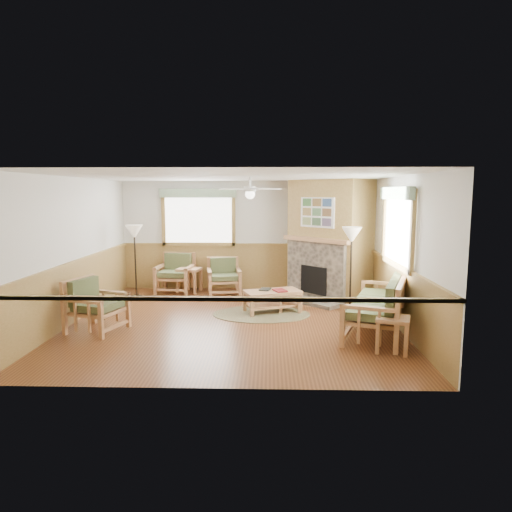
{
  "coord_description": "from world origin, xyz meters",
  "views": [
    {
      "loc": [
        0.67,
        -8.36,
        2.4
      ],
      "look_at": [
        0.4,
        0.7,
        1.15
      ],
      "focal_mm": 32.0,
      "sensor_mm": 36.0,
      "label": 1
    }
  ],
  "objects_px": {
    "floor_lamp_left": "(135,261)",
    "armchair_back_right": "(224,276)",
    "end_table_chairs": "(189,280)",
    "floor_lamp_right": "(351,270)",
    "coffee_table": "(272,301)",
    "armchair_back_left": "(175,273)",
    "end_table_sofa": "(393,334)",
    "armchair_left": "(97,305)",
    "sofa": "(378,304)",
    "footstool": "(290,302)"
  },
  "relations": [
    {
      "from": "end_table_sofa",
      "to": "floor_lamp_right",
      "type": "bearing_deg",
      "value": 96.0
    },
    {
      "from": "armchair_back_right",
      "to": "end_table_chairs",
      "type": "height_order",
      "value": "armchair_back_right"
    },
    {
      "from": "sofa",
      "to": "end_table_chairs",
      "type": "bearing_deg",
      "value": -109.18
    },
    {
      "from": "armchair_back_right",
      "to": "floor_lamp_right",
      "type": "height_order",
      "value": "floor_lamp_right"
    },
    {
      "from": "armchair_back_right",
      "to": "floor_lamp_left",
      "type": "relative_size",
      "value": 0.51
    },
    {
      "from": "armchair_back_left",
      "to": "end_table_chairs",
      "type": "relative_size",
      "value": 1.58
    },
    {
      "from": "footstool",
      "to": "floor_lamp_left",
      "type": "height_order",
      "value": "floor_lamp_left"
    },
    {
      "from": "end_table_sofa",
      "to": "sofa",
      "type": "bearing_deg",
      "value": 90.0
    },
    {
      "from": "armchair_back_left",
      "to": "armchair_left",
      "type": "xyz_separation_m",
      "value": [
        -0.71,
        -3.23,
        -0.0
      ]
    },
    {
      "from": "end_table_chairs",
      "to": "sofa",
      "type": "bearing_deg",
      "value": -39.31
    },
    {
      "from": "armchair_back_left",
      "to": "end_table_sofa",
      "type": "relative_size",
      "value": 1.72
    },
    {
      "from": "armchair_left",
      "to": "end_table_sofa",
      "type": "xyz_separation_m",
      "value": [
        4.89,
        -0.91,
        -0.19
      ]
    },
    {
      "from": "coffee_table",
      "to": "floor_lamp_left",
      "type": "relative_size",
      "value": 0.66
    },
    {
      "from": "sofa",
      "to": "end_table_chairs",
      "type": "height_order",
      "value": "sofa"
    },
    {
      "from": "footstool",
      "to": "end_table_chairs",
      "type": "bearing_deg",
      "value": 143.1
    },
    {
      "from": "armchair_back_right",
      "to": "armchair_left",
      "type": "height_order",
      "value": "armchair_left"
    },
    {
      "from": "end_table_chairs",
      "to": "footstool",
      "type": "xyz_separation_m",
      "value": [
        2.37,
        -1.78,
        -0.1
      ]
    },
    {
      "from": "end_table_chairs",
      "to": "floor_lamp_left",
      "type": "xyz_separation_m",
      "value": [
        -1.15,
        -0.57,
        0.55
      ]
    },
    {
      "from": "armchair_back_right",
      "to": "end_table_chairs",
      "type": "distance_m",
      "value": 0.9
    },
    {
      "from": "footstool",
      "to": "floor_lamp_right",
      "type": "relative_size",
      "value": 0.26
    },
    {
      "from": "floor_lamp_left",
      "to": "floor_lamp_right",
      "type": "height_order",
      "value": "floor_lamp_right"
    },
    {
      "from": "sofa",
      "to": "coffee_table",
      "type": "xyz_separation_m",
      "value": [
        -1.82,
        1.28,
        -0.28
      ]
    },
    {
      "from": "end_table_sofa",
      "to": "footstool",
      "type": "distance_m",
      "value": 2.78
    },
    {
      "from": "end_table_chairs",
      "to": "footstool",
      "type": "relative_size",
      "value": 1.3
    },
    {
      "from": "armchair_back_right",
      "to": "floor_lamp_right",
      "type": "distance_m",
      "value": 3.2
    },
    {
      "from": "sofa",
      "to": "floor_lamp_right",
      "type": "distance_m",
      "value": 1.39
    },
    {
      "from": "coffee_table",
      "to": "floor_lamp_right",
      "type": "distance_m",
      "value": 1.7
    },
    {
      "from": "footstool",
      "to": "floor_lamp_right",
      "type": "xyz_separation_m",
      "value": [
        1.22,
        -0.04,
        0.68
      ]
    },
    {
      "from": "armchair_back_left",
      "to": "end_table_sofa",
      "type": "bearing_deg",
      "value": -38.87
    },
    {
      "from": "floor_lamp_right",
      "to": "armchair_back_right",
      "type": "bearing_deg",
      "value": 149.18
    },
    {
      "from": "footstool",
      "to": "armchair_back_left",
      "type": "bearing_deg",
      "value": 146.77
    },
    {
      "from": "end_table_chairs",
      "to": "floor_lamp_right",
      "type": "xyz_separation_m",
      "value": [
        3.59,
        -1.82,
        0.58
      ]
    },
    {
      "from": "armchair_left",
      "to": "end_table_sofa",
      "type": "height_order",
      "value": "armchair_left"
    },
    {
      "from": "coffee_table",
      "to": "floor_lamp_left",
      "type": "distance_m",
      "value": 3.47
    },
    {
      "from": "armchair_back_right",
      "to": "floor_lamp_right",
      "type": "relative_size",
      "value": 0.49
    },
    {
      "from": "coffee_table",
      "to": "armchair_back_right",
      "type": "bearing_deg",
      "value": 103.93
    },
    {
      "from": "armchair_left",
      "to": "floor_lamp_left",
      "type": "relative_size",
      "value": 0.55
    },
    {
      "from": "sofa",
      "to": "end_table_chairs",
      "type": "relative_size",
      "value": 3.69
    },
    {
      "from": "end_table_chairs",
      "to": "floor_lamp_right",
      "type": "relative_size",
      "value": 0.34
    },
    {
      "from": "armchair_back_left",
      "to": "floor_lamp_right",
      "type": "bearing_deg",
      "value": -19.02
    },
    {
      "from": "sofa",
      "to": "floor_lamp_right",
      "type": "height_order",
      "value": "floor_lamp_right"
    },
    {
      "from": "sofa",
      "to": "armchair_back_left",
      "type": "xyz_separation_m",
      "value": [
        -4.18,
        3.14,
        -0.03
      ]
    },
    {
      "from": "footstool",
      "to": "floor_lamp_left",
      "type": "distance_m",
      "value": 3.77
    },
    {
      "from": "sofa",
      "to": "floor_lamp_right",
      "type": "relative_size",
      "value": 1.24
    },
    {
      "from": "armchair_back_left",
      "to": "footstool",
      "type": "xyz_separation_m",
      "value": [
        2.72,
        -1.78,
        -0.27
      ]
    },
    {
      "from": "floor_lamp_left",
      "to": "floor_lamp_right",
      "type": "distance_m",
      "value": 4.9
    },
    {
      "from": "armchair_back_right",
      "to": "floor_lamp_left",
      "type": "bearing_deg",
      "value": -179.65
    },
    {
      "from": "floor_lamp_left",
      "to": "coffee_table",
      "type": "bearing_deg",
      "value": -22.1
    },
    {
      "from": "floor_lamp_left",
      "to": "armchair_back_right",
      "type": "bearing_deg",
      "value": 10.49
    },
    {
      "from": "coffee_table",
      "to": "floor_lamp_right",
      "type": "xyz_separation_m",
      "value": [
        1.57,
        0.04,
        0.65
      ]
    }
  ]
}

